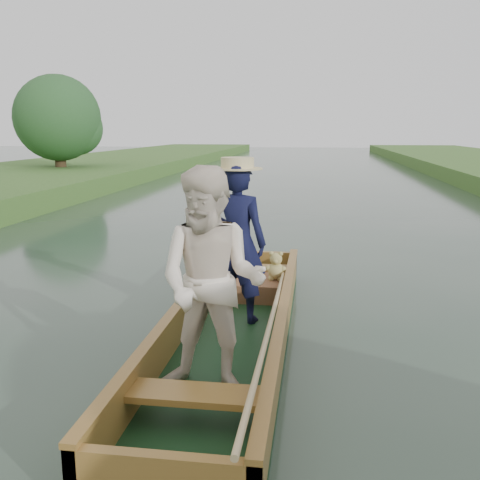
# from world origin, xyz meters

# --- Properties ---
(ground) EXTENTS (120.00, 120.00, 0.00)m
(ground) POSITION_xyz_m (0.00, 0.00, 0.00)
(ground) COLOR #283D30
(ground) RESTS_ON ground
(punt) EXTENTS (1.12, 5.14, 1.86)m
(punt) POSITION_xyz_m (0.01, -0.25, 0.65)
(punt) COLOR #133217
(punt) RESTS_ON ground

